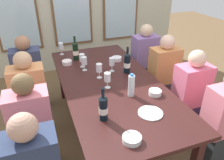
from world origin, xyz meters
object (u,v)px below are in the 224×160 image
wine_glass_0 (112,62)px  wine_bottle_2 (76,51)px  tasting_bowl_3 (132,139)px  seated_person_7 (144,61)px  tasting_bowl_1 (67,62)px  wine_bottle_1 (103,108)px  wine_glass_1 (84,61)px  seated_person_4 (33,129)px  wine_bottle_0 (127,63)px  tasting_bowl_0 (117,59)px  seated_person_5 (189,97)px  wine_glass_3 (61,46)px  wine_glass_4 (99,68)px  seated_person_0 (31,99)px  wine_glass_2 (82,58)px  seated_person_6 (30,77)px  water_bottle (131,85)px  dining_table (110,87)px  seated_person_1 (163,76)px  white_plate_0 (150,113)px  tasting_bowl_2 (155,92)px  seated_person_3 (222,124)px  wine_glass_5 (107,78)px

wine_glass_0 → wine_bottle_2: bearing=124.5°
tasting_bowl_3 → seated_person_7: size_ratio=0.13×
tasting_bowl_1 → wine_bottle_1: bearing=-85.4°
wine_glass_1 → seated_person_4: bearing=-136.5°
wine_bottle_0 → tasting_bowl_0: (0.02, 0.38, -0.10)m
seated_person_4 → seated_person_5: bearing=-1.8°
wine_bottle_2 → wine_glass_3: wine_bottle_2 is taller
wine_glass_4 → seated_person_5: bearing=-24.9°
wine_glass_3 → seated_person_0: 0.93m
wine_glass_2 → seated_person_6: seated_person_6 is taller
tasting_bowl_0 → wine_glass_4: (-0.37, -0.39, 0.09)m
wine_bottle_0 → wine_bottle_2: (-0.50, 0.59, 0.00)m
tasting_bowl_3 → water_bottle: bearing=66.2°
wine_glass_1 → seated_person_6: size_ratio=0.16×
wine_glass_1 → seated_person_4: (-0.67, -0.64, -0.33)m
wine_glass_2 → seated_person_7: (1.07, 0.33, -0.34)m
dining_table → tasting_bowl_1: bearing=120.6°
seated_person_0 → seated_person_1: 1.74m
water_bottle → wine_glass_2: water_bottle is taller
seated_person_6 → wine_glass_2: bearing=-28.7°
wine_bottle_2 → tasting_bowl_0: bearing=-22.6°
wine_bottle_0 → tasting_bowl_0: wine_bottle_0 is taller
seated_person_1 → water_bottle: bearing=-142.3°
seated_person_6 → seated_person_7: size_ratio=1.00×
wine_glass_1 → seated_person_1: 1.13m
dining_table → wine_bottle_2: (-0.23, 0.73, 0.20)m
white_plate_0 → tasting_bowl_2: bearing=53.1°
dining_table → tasting_bowl_1: (-0.37, 0.63, 0.09)m
seated_person_0 → seated_person_6: same height
tasting_bowl_0 → wine_glass_2: size_ratio=0.77×
wine_bottle_0 → wine_glass_1: (-0.46, 0.24, -0.01)m
tasting_bowl_3 → seated_person_6: size_ratio=0.13×
wine_glass_4 → wine_glass_2: bearing=107.7°
wine_glass_0 → seated_person_3: 1.34m
wine_bottle_0 → seated_person_5: 0.83m
tasting_bowl_0 → tasting_bowl_1: (-0.65, 0.11, 0.00)m
tasting_bowl_3 → seated_person_5: bearing=30.4°
wine_glass_0 → seated_person_5: (0.76, -0.56, -0.34)m
seated_person_1 → seated_person_4: bearing=-163.5°
wine_glass_4 → seated_person_3: 1.38m
wine_glass_5 → water_bottle: bearing=-52.6°
water_bottle → seated_person_3: bearing=-31.7°
white_plate_0 → seated_person_0: bearing=136.9°
water_bottle → wine_glass_5: size_ratio=1.38×
wine_bottle_2 → wine_glass_0: wine_bottle_2 is taller
wine_bottle_0 → seated_person_5: seated_person_5 is taller
tasting_bowl_1 → wine_glass_5: (0.30, -0.75, 0.09)m
tasting_bowl_3 → water_bottle: water_bottle is taller
tasting_bowl_1 → seated_person_1: bearing=-16.8°
tasting_bowl_1 → seated_person_7: bearing=8.6°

